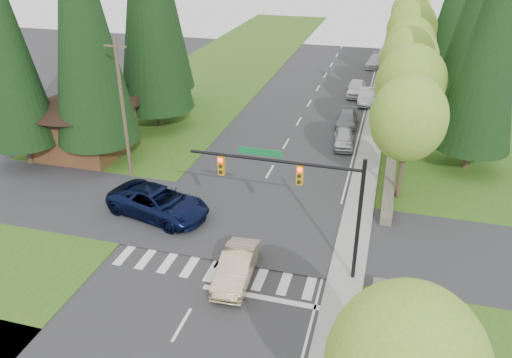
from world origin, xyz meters
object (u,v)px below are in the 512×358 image
at_px(suv_navy, 158,203).
at_px(parked_car_d, 357,88).
at_px(parked_car_b, 347,119).
at_px(sedan_champagne, 236,267).
at_px(parked_car_a, 344,139).
at_px(parked_car_e, 376,61).
at_px(parked_car_c, 366,96).

xyz_separation_m(suv_navy, parked_car_d, (9.54, 28.40, -0.13)).
bearing_deg(parked_car_d, parked_car_b, -91.43).
bearing_deg(suv_navy, sedan_champagne, -111.74).
height_order(suv_navy, parked_car_d, suv_navy).
relative_size(sedan_champagne, parked_car_a, 1.17).
distance_m(sedan_champagne, parked_car_d, 33.29).
xyz_separation_m(parked_car_b, parked_car_d, (-0.03, 9.46, 0.16)).
distance_m(sedan_champagne, parked_car_e, 46.29).
bearing_deg(parked_car_c, parked_car_e, 88.69).
bearing_deg(parked_car_a, suv_navy, -131.37).
height_order(parked_car_a, parked_car_d, parked_car_d).
bearing_deg(parked_car_a, parked_car_d, 84.84).
bearing_deg(parked_car_d, parked_car_c, -64.74).
bearing_deg(parked_car_a, parked_car_c, 79.09).
relative_size(parked_car_a, parked_car_e, 0.78).
relative_size(parked_car_b, parked_car_d, 0.94).
bearing_deg(parked_car_a, parked_car_e, 81.59).
height_order(parked_car_a, parked_car_c, parked_car_c).
distance_m(parked_car_a, parked_car_b, 4.80).
xyz_separation_m(sedan_champagne, parked_car_a, (3.26, 18.91, -0.09)).
xyz_separation_m(parked_car_b, parked_car_c, (1.21, 7.01, 0.11)).
xyz_separation_m(suv_navy, parked_car_a, (9.87, 14.15, -0.25)).
height_order(sedan_champagne, parked_car_d, parked_car_d).
relative_size(parked_car_a, parked_car_c, 0.87).
bearing_deg(parked_car_a, sedan_champagne, -106.27).
bearing_deg(parked_car_c, sedan_champagne, -99.05).
distance_m(parked_car_a, parked_car_d, 14.26).
bearing_deg(parked_car_c, parked_car_a, -95.73).
height_order(parked_car_d, parked_car_e, parked_car_d).
xyz_separation_m(parked_car_a, parked_car_c, (0.91, 11.80, 0.08)).
xyz_separation_m(suv_navy, parked_car_b, (9.57, 18.95, -0.28)).
height_order(parked_car_b, parked_car_c, parked_car_c).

